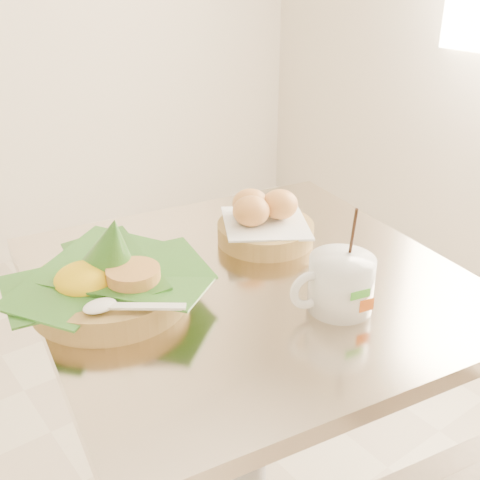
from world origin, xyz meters
TOP-DOWN VIEW (x-y plane):
  - cafe_table at (0.20, 0.00)m, footprint 0.81×0.81m
  - rice_basket at (-0.03, 0.08)m, footprint 0.31×0.32m
  - bread_basket at (0.31, 0.10)m, footprint 0.21×0.21m
  - coffee_mug at (0.25, -0.16)m, footprint 0.14×0.11m

SIDE VIEW (x-z plane):
  - cafe_table at x=0.20m, z-range 0.15..0.90m
  - bread_basket at x=0.31m, z-range 0.74..0.84m
  - rice_basket at x=-0.03m, z-range 0.71..0.87m
  - coffee_mug at x=0.25m, z-range 0.71..0.88m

